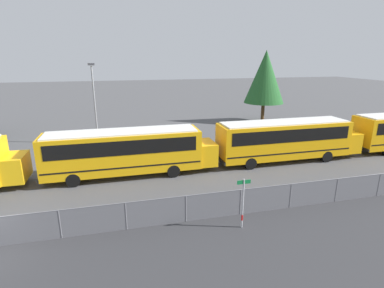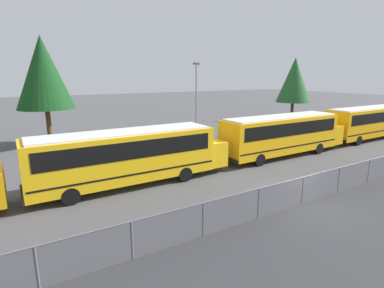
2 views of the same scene
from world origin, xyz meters
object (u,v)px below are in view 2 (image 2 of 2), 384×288
Objects in this scene: school_bus_3 at (130,154)px; tree_2 at (294,80)px; tree_0 at (43,73)px; light_pole at (196,98)px; school_bus_5 at (369,121)px; school_bus_4 at (283,132)px.

tree_2 is (31.00, 14.48, 3.87)m from school_bus_3.
light_pole is at bearing -21.04° from tree_0.
tree_0 reaches higher than school_bus_5.
light_pole reaches higher than school_bus_5.
school_bus_4 is 1.22× the size of tree_0.
tree_0 is at bearing 137.65° from school_bus_4.
tree_2 reaches higher than school_bus_4.
tree_0 is at bearing 100.92° from school_bus_3.
school_bus_5 is at bearing -110.05° from tree_2.
tree_0 reaches higher than school_bus_4.
school_bus_4 is at bearing -74.74° from light_pole.
light_pole is (10.48, 9.31, 2.29)m from school_bus_3.
school_bus_5 is at bearing 0.38° from school_bus_4.
school_bus_3 is 1.00× the size of school_bus_4.
school_bus_3 and school_bus_5 have the same top height.
tree_2 is (5.26, 14.40, 3.87)m from school_bus_5.
tree_2 is (33.78, 0.07, -0.90)m from tree_0.
school_bus_4 is 23.41m from tree_2.
tree_0 is 33.79m from tree_2.
tree_2 is at bearing 69.95° from school_bus_5.
tree_2 reaches higher than light_pole.
school_bus_4 and school_bus_5 have the same top height.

